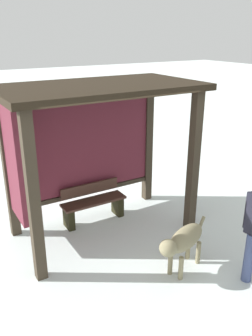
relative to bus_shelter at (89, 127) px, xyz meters
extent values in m
plane|color=white|center=(0.12, -0.23, -1.87)|extent=(60.00, 60.00, 0.00)
cube|color=#382F23|center=(-1.27, -0.92, -0.63)|extent=(0.15, 0.15, 2.47)
cube|color=#382F23|center=(1.50, -0.92, -0.63)|extent=(0.15, 0.15, 2.47)
cube|color=#382F23|center=(-1.27, 0.46, -0.63)|extent=(0.15, 0.15, 2.47)
cube|color=#382F23|center=(1.50, 0.46, -0.63)|extent=(0.15, 0.15, 2.47)
cube|color=black|center=(0.12, -0.23, 0.65)|extent=(3.15, 1.77, 0.10)
cube|color=maroon|center=(0.12, 0.46, -0.43)|extent=(2.62, 0.08, 1.82)
cube|color=#382F23|center=(0.12, 0.44, -1.40)|extent=(2.62, 0.06, 0.08)
cube|color=maroon|center=(-1.27, 0.01, -0.43)|extent=(0.08, 0.76, 1.82)
cube|color=#462D23|center=(0.12, 0.16, -1.47)|extent=(1.21, 0.35, 0.04)
cube|color=#462D23|center=(0.12, 0.32, -1.27)|extent=(1.15, 0.04, 0.20)
cube|color=black|center=(0.62, 0.16, -1.68)|extent=(0.12, 0.29, 0.38)
cube|color=black|center=(-0.39, 0.16, -1.68)|extent=(0.12, 0.29, 0.38)
cylinder|color=#43507C|center=(1.23, -2.49, -1.49)|extent=(0.15, 0.15, 0.76)
cylinder|color=#21202D|center=(1.29, -2.32, -0.85)|extent=(0.10, 0.10, 0.54)
ellipsoid|color=gray|center=(0.64, -1.82, -1.34)|extent=(0.83, 0.53, 0.33)
sphere|color=gray|center=(0.20, -1.98, -1.28)|extent=(0.25, 0.25, 0.25)
cylinder|color=gray|center=(1.07, -1.68, -1.29)|extent=(0.18, 0.11, 0.20)
cylinder|color=gray|center=(0.38, -1.82, -1.69)|extent=(0.07, 0.07, 0.37)
cylinder|color=gray|center=(0.44, -1.99, -1.69)|extent=(0.07, 0.07, 0.37)
cylinder|color=gray|center=(0.85, -1.66, -1.69)|extent=(0.07, 0.07, 0.37)
cylinder|color=gray|center=(0.91, -1.83, -1.69)|extent=(0.07, 0.07, 0.37)
camera|label=1|loc=(-2.37, -5.17, 1.46)|focal=37.73mm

